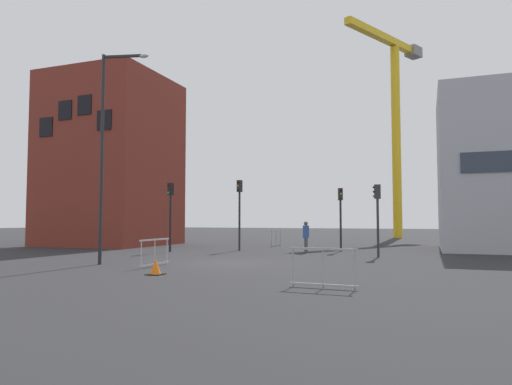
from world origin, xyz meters
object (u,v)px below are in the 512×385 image
traffic_light_verge (377,208)px  traffic_light_far (341,209)px  pedestrian_walking (306,235)px  streetlamp_tall (107,141)px  traffic_light_corner (170,205)px  construction_crane (395,107)px  traffic_light_crosswalk (239,203)px  traffic_cone_on_verge (156,267)px

traffic_light_verge → traffic_light_far: (-2.43, 3.51, 0.07)m
pedestrian_walking → traffic_light_verge: bearing=-22.6°
traffic_light_verge → pedestrian_walking: 4.59m
streetlamp_tall → traffic_light_corner: streetlamp_tall is taller
traffic_light_far → pedestrian_walking: traffic_light_far is taller
streetlamp_tall → pedestrian_walking: 11.85m
traffic_light_verge → traffic_light_far: size_ratio=0.97×
streetlamp_tall → pedestrian_walking: streetlamp_tall is taller
construction_crane → pedestrian_walking: (-3.39, -24.06, -12.41)m
streetlamp_tall → traffic_light_far: streetlamp_tall is taller
traffic_light_verge → traffic_light_crosswalk: traffic_light_crosswalk is taller
traffic_light_verge → pedestrian_walking: size_ratio=2.05×
streetlamp_tall → traffic_light_crosswalk: size_ratio=2.09×
traffic_light_crosswalk → traffic_light_corner: 4.06m
traffic_light_far → construction_crane: bearing=85.4°
traffic_light_corner → traffic_cone_on_verge: 11.34m
traffic_light_far → traffic_cone_on_verge: 14.16m
traffic_cone_on_verge → traffic_light_crosswalk: bearing=99.4°
traffic_light_crosswalk → traffic_cone_on_verge: traffic_light_crosswalk is taller
traffic_light_corner → traffic_light_far: bearing=22.3°
traffic_light_far → traffic_light_corner: traffic_light_corner is taller
construction_crane → traffic_light_corner: bearing=-112.7°
construction_crane → traffic_light_verge: size_ratio=5.84×
pedestrian_walking → traffic_cone_on_verge: (-2.18, -11.62, -0.77)m
pedestrian_walking → traffic_light_corner: bearing=-165.8°
construction_crane → streetlamp_tall: bearing=-105.8°
traffic_light_crosswalk → traffic_light_far: (5.78, 1.38, -0.32)m
pedestrian_walking → streetlamp_tall: bearing=-123.1°
traffic_light_verge → traffic_light_crosswalk: size_ratio=0.85×
construction_crane → traffic_cone_on_verge: construction_crane is taller
streetlamp_tall → pedestrian_walking: bearing=56.9°
construction_crane → traffic_light_crosswalk: 26.97m
traffic_light_verge → traffic_light_crosswalk: bearing=165.5°
streetlamp_tall → traffic_light_verge: streetlamp_tall is taller
traffic_light_far → traffic_light_verge: bearing=-55.3°
traffic_light_crosswalk → traffic_cone_on_verge: size_ratio=7.93×
traffic_light_verge → pedestrian_walking: bearing=157.4°
streetlamp_tall → traffic_light_verge: size_ratio=2.46×
traffic_light_verge → traffic_cone_on_verge: traffic_light_verge is taller
pedestrian_walking → traffic_cone_on_verge: bearing=-100.6°
traffic_light_far → traffic_light_corner: 9.83m
construction_crane → pedestrian_walking: 27.28m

